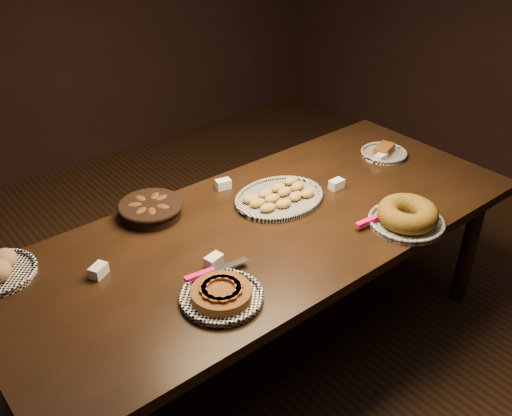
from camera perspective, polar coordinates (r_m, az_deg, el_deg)
ground at (r=2.95m, az=0.98°, el=-13.88°), size 5.00×5.00×0.00m
buffet_table at (r=2.51m, az=1.12°, el=-3.08°), size 2.40×1.00×0.75m
apple_tart_plate at (r=2.07m, az=-3.49°, el=-8.64°), size 0.36×0.31×0.06m
madeleine_platter at (r=2.64m, az=2.34°, el=1.11°), size 0.44×0.36×0.05m
bundt_cake_plate at (r=2.53m, az=14.85°, el=-0.80°), size 0.37×0.33×0.10m
croissant_basket at (r=2.55m, az=-10.50°, el=0.00°), size 0.34×0.34×0.07m
loaf_plate at (r=3.11m, az=12.67°, el=5.43°), size 0.25×0.25×0.06m
tent_cards at (r=2.56m, az=0.52°, el=0.20°), size 1.64×0.52×0.04m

